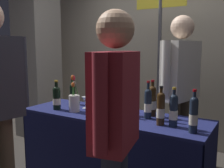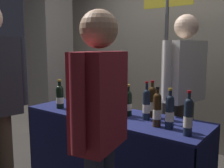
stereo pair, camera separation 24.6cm
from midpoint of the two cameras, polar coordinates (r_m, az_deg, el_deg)
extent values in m
cube|color=#B2A893|center=(3.86, 16.35, 5.35)|extent=(6.14, 0.12, 2.51)
cube|color=gray|center=(4.30, -12.42, 12.94)|extent=(0.54, 0.54, 3.59)
cube|color=#191E51|center=(2.53, 2.81, -7.05)|extent=(1.88, 0.61, 0.02)
cube|color=#141942|center=(2.44, -1.40, -17.39)|extent=(1.88, 0.01, 0.75)
cube|color=#141942|center=(2.89, 6.19, -13.21)|extent=(1.88, 0.01, 0.75)
cube|color=#141942|center=(3.24, -11.30, -10.91)|extent=(0.01, 0.61, 0.75)
cylinder|color=#192333|center=(2.14, 16.06, -6.53)|extent=(0.07, 0.07, 0.24)
sphere|color=#192333|center=(2.11, 16.19, -3.36)|extent=(0.07, 0.07, 0.07)
cylinder|color=#192333|center=(2.10, 16.23, -2.39)|extent=(0.03, 0.03, 0.07)
cylinder|color=#B7932D|center=(2.10, 16.27, -1.17)|extent=(0.03, 0.03, 0.02)
cylinder|color=beige|center=(2.14, 16.04, -7.02)|extent=(0.07, 0.07, 0.08)
cylinder|color=black|center=(2.45, 3.59, -4.65)|extent=(0.08, 0.08, 0.21)
sphere|color=black|center=(2.43, 3.61, -2.19)|extent=(0.08, 0.08, 0.08)
cylinder|color=black|center=(2.42, 3.62, -1.19)|extent=(0.03, 0.03, 0.09)
cylinder|color=#B7932D|center=(2.41, 3.63, 0.02)|extent=(0.04, 0.04, 0.02)
cylinder|color=beige|center=(2.45, 3.58, -5.04)|extent=(0.08, 0.08, 0.07)
cylinder|color=#192333|center=(2.01, 20.11, -7.45)|extent=(0.07, 0.07, 0.25)
sphere|color=#192333|center=(1.99, 20.29, -3.95)|extent=(0.06, 0.06, 0.06)
cylinder|color=#192333|center=(1.98, 20.34, -2.94)|extent=(0.03, 0.03, 0.07)
cylinder|color=maroon|center=(1.97, 20.40, -1.67)|extent=(0.03, 0.03, 0.02)
cylinder|color=beige|center=(2.02, 20.08, -8.00)|extent=(0.07, 0.07, 0.08)
cylinder|color=black|center=(2.47, 6.45, -4.74)|extent=(0.08, 0.08, 0.20)
sphere|color=black|center=(2.45, 6.49, -2.41)|extent=(0.07, 0.07, 0.07)
cylinder|color=black|center=(2.44, 6.51, -1.49)|extent=(0.03, 0.03, 0.08)
cylinder|color=#B7932D|center=(2.43, 6.53, -0.35)|extent=(0.04, 0.04, 0.02)
cylinder|color=beige|center=(2.47, 6.45, -5.11)|extent=(0.08, 0.08, 0.07)
cylinder|color=black|center=(2.77, -9.11, -3.29)|extent=(0.08, 0.08, 0.21)
sphere|color=black|center=(2.75, -9.16, -1.18)|extent=(0.08, 0.08, 0.08)
cylinder|color=black|center=(2.75, -9.18, -0.28)|extent=(0.03, 0.03, 0.09)
cylinder|color=#B7932D|center=(2.74, -9.21, 0.80)|extent=(0.04, 0.04, 0.02)
cylinder|color=beige|center=(2.78, -9.11, -3.63)|extent=(0.08, 0.08, 0.07)
cylinder|color=#38230F|center=(2.44, 11.84, -4.38)|extent=(0.07, 0.07, 0.26)
sphere|color=#38230F|center=(2.41, 11.93, -1.41)|extent=(0.07, 0.07, 0.07)
cylinder|color=#38230F|center=(2.41, 11.95, -0.54)|extent=(0.03, 0.03, 0.07)
cylinder|color=maroon|center=(2.40, 11.99, 0.55)|extent=(0.03, 0.03, 0.02)
cylinder|color=beige|center=(2.44, 11.82, -4.85)|extent=(0.08, 0.08, 0.08)
cylinder|color=black|center=(2.66, 1.27, -3.64)|extent=(0.06, 0.06, 0.21)
sphere|color=black|center=(2.64, 1.28, -1.41)|extent=(0.06, 0.06, 0.06)
cylinder|color=black|center=(2.64, 1.28, -0.50)|extent=(0.03, 0.03, 0.08)
cylinder|color=#B7932D|center=(2.63, 1.29, 0.60)|extent=(0.03, 0.03, 0.02)
cylinder|color=beige|center=(2.66, 1.27, -4.00)|extent=(0.07, 0.07, 0.07)
cylinder|color=#38230F|center=(2.16, 13.30, -6.11)|extent=(0.07, 0.07, 0.25)
sphere|color=#38230F|center=(2.14, 13.41, -2.85)|extent=(0.07, 0.07, 0.07)
cylinder|color=#38230F|center=(2.13, 13.44, -1.98)|extent=(0.03, 0.03, 0.07)
cylinder|color=black|center=(2.12, 13.48, -0.86)|extent=(0.03, 0.03, 0.02)
cylinder|color=beige|center=(2.17, 13.28, -6.62)|extent=(0.07, 0.07, 0.08)
cylinder|color=#192333|center=(2.34, 10.72, -4.98)|extent=(0.07, 0.07, 0.25)
sphere|color=#192333|center=(2.32, 10.80, -2.02)|extent=(0.07, 0.07, 0.07)
cylinder|color=#192333|center=(2.31, 10.83, -0.95)|extent=(0.02, 0.02, 0.09)
cylinder|color=maroon|center=(2.30, 10.87, 0.35)|extent=(0.03, 0.03, 0.02)
cylinder|color=beige|center=(2.35, 10.71, -5.45)|extent=(0.07, 0.07, 0.08)
cylinder|color=black|center=(3.00, -5.46, -2.40)|extent=(0.06, 0.06, 0.20)
sphere|color=black|center=(2.99, -5.49, -0.49)|extent=(0.06, 0.06, 0.06)
cylinder|color=black|center=(2.98, -5.50, 0.33)|extent=(0.03, 0.03, 0.09)
cylinder|color=maroon|center=(2.97, -5.51, 1.33)|extent=(0.03, 0.03, 0.02)
cylinder|color=beige|center=(3.01, -5.45, -2.70)|extent=(0.07, 0.07, 0.06)
cylinder|color=silver|center=(2.79, -2.83, -5.30)|extent=(0.07, 0.07, 0.00)
cylinder|color=silver|center=(2.78, -2.84, -4.59)|extent=(0.01, 0.01, 0.07)
cone|color=silver|center=(2.77, -2.85, -3.35)|extent=(0.08, 0.08, 0.06)
cylinder|color=silver|center=(2.65, -5.46, -4.20)|extent=(0.11, 0.11, 0.17)
cylinder|color=#38722D|center=(2.62, -5.50, -2.19)|extent=(0.03, 0.01, 0.19)
ellipsoid|color=#E05B1E|center=(2.61, -5.73, -0.08)|extent=(0.03, 0.03, 0.05)
cylinder|color=#38722D|center=(2.61, -5.80, -1.43)|extent=(0.03, 0.04, 0.26)
ellipsoid|color=#E05B1E|center=(2.61, -5.80, 1.52)|extent=(0.03, 0.03, 0.05)
cylinder|color=#38722D|center=(2.63, -4.85, -1.39)|extent=(0.05, 0.05, 0.26)
ellipsoid|color=red|center=(2.61, -5.53, 1.43)|extent=(0.03, 0.03, 0.05)
cylinder|color=#38722D|center=(2.64, -5.55, -2.03)|extent=(0.01, 0.03, 0.20)
ellipsoid|color=pink|center=(2.63, -5.38, 0.13)|extent=(0.03, 0.03, 0.05)
cylinder|color=#4C4233|center=(2.97, 18.76, -11.69)|extent=(0.12, 0.12, 0.87)
cylinder|color=#4C4233|center=(2.82, 16.70, -12.67)|extent=(0.12, 0.12, 0.87)
cube|color=beige|center=(2.73, 18.45, 2.70)|extent=(0.32, 0.52, 0.62)
sphere|color=beige|center=(2.73, 18.88, 12.09)|extent=(0.24, 0.24, 0.24)
cylinder|color=beige|center=(2.98, 21.40, 3.45)|extent=(0.08, 0.08, 0.57)
cylinder|color=beige|center=(2.50, 14.98, 2.92)|extent=(0.08, 0.08, 0.57)
cube|color=maroon|center=(1.53, 1.76, -3.69)|extent=(0.28, 0.42, 0.58)
sphere|color=tan|center=(1.50, 1.83, 12.24)|extent=(0.23, 0.23, 0.23)
cylinder|color=maroon|center=(1.32, -2.40, -4.64)|extent=(0.08, 0.08, 0.54)
cylinder|color=maroon|center=(1.74, 4.90, -1.47)|extent=(0.08, 0.08, 0.54)
cylinder|color=#4C4233|center=(2.39, -19.81, -16.66)|extent=(0.12, 0.12, 0.89)
cylinder|color=#2D333D|center=(2.26, -16.62, 2.68)|extent=(0.08, 0.08, 0.58)
cylinder|color=#47474C|center=(3.20, 14.01, 1.07)|extent=(0.04, 0.04, 2.09)
cube|color=yellow|center=(3.22, 14.61, 17.76)|extent=(0.63, 0.02, 0.16)
camera|label=1|loc=(0.12, -87.14, 0.41)|focal=40.80mm
camera|label=2|loc=(0.12, 92.86, -0.41)|focal=40.80mm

